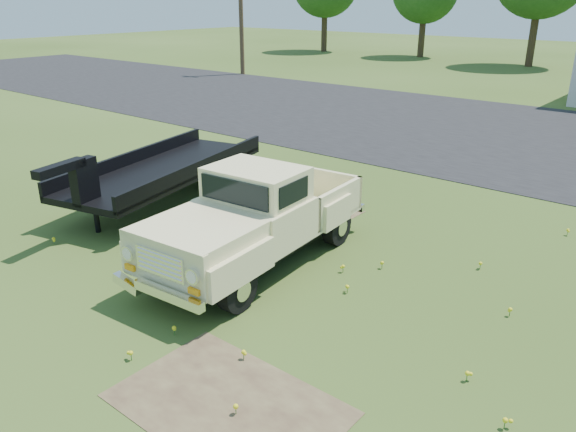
% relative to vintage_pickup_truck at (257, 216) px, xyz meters
% --- Properties ---
extents(ground, '(140.00, 140.00, 0.00)m').
position_rel_vintage_pickup_truck_xyz_m(ground, '(1.07, -0.44, -1.01)').
color(ground, '#314717').
rests_on(ground, ground).
extents(asphalt_lot, '(90.00, 14.00, 0.02)m').
position_rel_vintage_pickup_truck_xyz_m(asphalt_lot, '(1.07, 14.56, -1.01)').
color(asphalt_lot, black).
rests_on(asphalt_lot, ground).
extents(dirt_patch_a, '(3.00, 2.00, 0.01)m').
position_rel_vintage_pickup_truck_xyz_m(dirt_patch_a, '(2.57, -3.44, -1.01)').
color(dirt_patch_a, '#4A3627').
rests_on(dirt_patch_a, ground).
extents(dirt_patch_b, '(2.20, 1.60, 0.01)m').
position_rel_vintage_pickup_truck_xyz_m(dirt_patch_b, '(-0.93, 3.06, -1.01)').
color(dirt_patch_b, '#4A3627').
rests_on(dirt_patch_b, ground).
extents(utility_pole_west, '(1.60, 0.30, 9.00)m').
position_rel_vintage_pickup_truck_xyz_m(utility_pole_west, '(-20.93, 21.56, 3.60)').
color(utility_pole_west, '#402B1E').
rests_on(utility_pole_west, ground).
extents(vintage_pickup_truck, '(2.61, 5.71, 2.01)m').
position_rel_vintage_pickup_truck_xyz_m(vintage_pickup_truck, '(0.00, 0.00, 0.00)').
color(vintage_pickup_truck, beige).
rests_on(vintage_pickup_truck, ground).
extents(flatbed_trailer, '(3.73, 7.09, 1.84)m').
position_rel_vintage_pickup_truck_xyz_m(flatbed_trailer, '(-4.49, 1.34, -0.09)').
color(flatbed_trailer, black).
rests_on(flatbed_trailer, ground).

